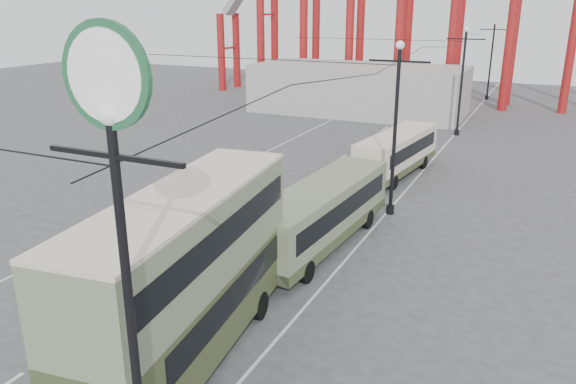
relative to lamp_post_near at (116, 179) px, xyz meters
The scene contains 11 objects.
ground 10.11m from the lamp_post_near, 151.82° to the left, with size 160.00×160.00×0.00m, color #434346.
road_markings 24.87m from the lamp_post_near, 105.88° to the left, with size 12.52×120.00×0.01m.
lamp_post_near is the anchor object (origin of this frame).
lamp_post_mid 21.24m from the lamp_post_near, 90.00° to the left, with size 3.20×0.44×9.32m.
lamp_post_far 43.12m from the lamp_post_near, 90.00° to the left, with size 3.20×0.44×9.32m.
lamp_post_distant 65.08m from the lamp_post_near, 90.00° to the left, with size 3.20×0.44×9.32m.
fairground_shed 51.61m from the lamp_post_near, 103.06° to the left, with size 22.00×10.00×5.00m, color #9D9D98.
double_decker_bus 7.23m from the lamp_post_near, 113.69° to the left, with size 3.95×10.90×5.72m.
single_decker_green 16.52m from the lamp_post_near, 96.79° to the left, with size 3.20×11.02×3.08m.
single_decker_cream 29.12m from the lamp_post_near, 93.36° to the left, with size 3.47×9.56×2.91m.
pedestrian 17.80m from the lamp_post_near, 114.14° to the left, with size 0.69×0.45×1.90m, color black.
Camera 1 is at (12.93, -10.86, 11.00)m, focal length 35.00 mm.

